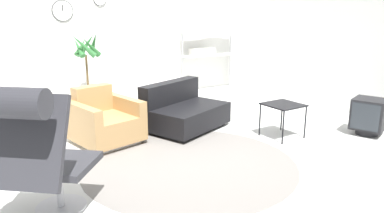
{
  "coord_description": "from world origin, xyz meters",
  "views": [
    {
      "loc": [
        -2.3,
        -3.69,
        1.71
      ],
      "look_at": [
        0.18,
        0.04,
        0.55
      ],
      "focal_mm": 35.0,
      "sensor_mm": 36.0,
      "label": 1
    }
  ],
  "objects_px": {
    "lounge_chair": "(33,141)",
    "side_table": "(283,107)",
    "armchair_red": "(104,123)",
    "crt_television": "(369,116)",
    "couch_low": "(183,112)",
    "potted_plant": "(88,76)",
    "shelf_unit": "(209,42)"
  },
  "relations": [
    {
      "from": "side_table",
      "to": "lounge_chair",
      "type": "bearing_deg",
      "value": -171.15
    },
    {
      "from": "armchair_red",
      "to": "potted_plant",
      "type": "distance_m",
      "value": 1.75
    },
    {
      "from": "lounge_chair",
      "to": "shelf_unit",
      "type": "distance_m",
      "value": 5.59
    },
    {
      "from": "couch_low",
      "to": "side_table",
      "type": "distance_m",
      "value": 1.44
    },
    {
      "from": "armchair_red",
      "to": "crt_television",
      "type": "relative_size",
      "value": 1.74
    },
    {
      "from": "lounge_chair",
      "to": "armchair_red",
      "type": "distance_m",
      "value": 2.08
    },
    {
      "from": "lounge_chair",
      "to": "potted_plant",
      "type": "bearing_deg",
      "value": 106.96
    },
    {
      "from": "couch_low",
      "to": "crt_television",
      "type": "relative_size",
      "value": 2.56
    },
    {
      "from": "lounge_chair",
      "to": "shelf_unit",
      "type": "xyz_separation_m",
      "value": [
        4.28,
        3.58,
        0.3
      ]
    },
    {
      "from": "crt_television",
      "to": "shelf_unit",
      "type": "relative_size",
      "value": 0.29
    },
    {
      "from": "lounge_chair",
      "to": "side_table",
      "type": "relative_size",
      "value": 2.58
    },
    {
      "from": "couch_low",
      "to": "crt_television",
      "type": "height_order",
      "value": "couch_low"
    },
    {
      "from": "armchair_red",
      "to": "side_table",
      "type": "bearing_deg",
      "value": 141.23
    },
    {
      "from": "shelf_unit",
      "to": "couch_low",
      "type": "bearing_deg",
      "value": -133.94
    },
    {
      "from": "shelf_unit",
      "to": "potted_plant",
      "type": "bearing_deg",
      "value": -174.68
    },
    {
      "from": "armchair_red",
      "to": "side_table",
      "type": "height_order",
      "value": "armchair_red"
    },
    {
      "from": "crt_television",
      "to": "shelf_unit",
      "type": "xyz_separation_m",
      "value": [
        -0.09,
        3.67,
        0.76
      ]
    },
    {
      "from": "crt_television",
      "to": "potted_plant",
      "type": "xyz_separation_m",
      "value": [
        -2.84,
        3.41,
        0.34
      ]
    },
    {
      "from": "side_table",
      "to": "potted_plant",
      "type": "height_order",
      "value": "potted_plant"
    },
    {
      "from": "lounge_chair",
      "to": "side_table",
      "type": "xyz_separation_m",
      "value": [
        3.28,
        0.51,
        -0.32
      ]
    },
    {
      "from": "couch_low",
      "to": "side_table",
      "type": "height_order",
      "value": "couch_low"
    },
    {
      "from": "lounge_chair",
      "to": "side_table",
      "type": "bearing_deg",
      "value": 50.49
    },
    {
      "from": "potted_plant",
      "to": "shelf_unit",
      "type": "distance_m",
      "value": 2.79
    },
    {
      "from": "lounge_chair",
      "to": "potted_plant",
      "type": "xyz_separation_m",
      "value": [
        1.53,
        3.33,
        -0.13
      ]
    },
    {
      "from": "couch_low",
      "to": "lounge_chair",
      "type": "bearing_deg",
      "value": 14.68
    },
    {
      "from": "lounge_chair",
      "to": "side_table",
      "type": "distance_m",
      "value": 3.34
    },
    {
      "from": "side_table",
      "to": "armchair_red",
      "type": "bearing_deg",
      "value": 151.67
    },
    {
      "from": "couch_low",
      "to": "shelf_unit",
      "type": "relative_size",
      "value": 0.75
    },
    {
      "from": "armchair_red",
      "to": "potted_plant",
      "type": "bearing_deg",
      "value": -112.7
    },
    {
      "from": "lounge_chair",
      "to": "potted_plant",
      "type": "relative_size",
      "value": 0.89
    },
    {
      "from": "couch_low",
      "to": "armchair_red",
      "type": "bearing_deg",
      "value": -22.27
    },
    {
      "from": "lounge_chair",
      "to": "crt_television",
      "type": "height_order",
      "value": "lounge_chair"
    }
  ]
}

